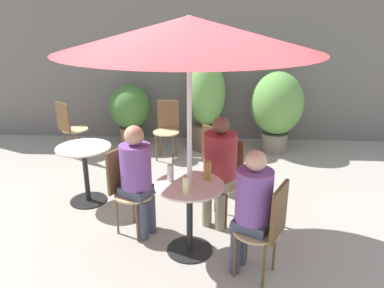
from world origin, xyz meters
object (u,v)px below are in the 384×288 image
potted_plant_1 (207,102)px  umbrella (189,34)px  bistro_chair_2 (126,183)px  beer_glass_2 (186,186)px  bistro_chair_4 (167,124)px  potted_plant_0 (130,110)px  cafe_table_near (190,206)px  potted_plant_2 (277,106)px  seated_person_0 (252,202)px  beer_glass_0 (208,171)px  seated_person_2 (137,171)px  cafe_table_far (85,164)px  beer_glass_1 (171,173)px  bistro_chair_3 (217,154)px  bistro_chair_0 (268,224)px  bistro_chair_1 (225,173)px  bistro_chair_5 (69,125)px  seated_person_1 (220,163)px

potted_plant_1 → umbrella: umbrella is taller
bistro_chair_2 → beer_glass_2: (0.65, -0.55, 0.26)m
bistro_chair_4 → potted_plant_0: potted_plant_0 is taller
cafe_table_near → potted_plant_1: size_ratio=0.48×
bistro_chair_2 → potted_plant_2: size_ratio=0.68×
potted_plant_0 → seated_person_0: bearing=-62.2°
beer_glass_0 → seated_person_0: bearing=-46.0°
seated_person_0 → seated_person_2: 1.22m
beer_glass_0 → potted_plant_2: size_ratio=0.14×
cafe_table_far → beer_glass_1: beer_glass_1 is taller
beer_glass_1 → potted_plant_2: potted_plant_2 is taller
umbrella → potted_plant_0: bearing=111.7°
bistro_chair_3 → beer_glass_0: size_ratio=4.98×
bistro_chair_0 → seated_person_0: bearing=-90.0°
seated_person_2 → potted_plant_1: size_ratio=0.79×
bistro_chair_1 → seated_person_0: (0.19, -0.95, 0.16)m
seated_person_2 → bistro_chair_3: bearing=-12.1°
cafe_table_far → bistro_chair_3: bearing=11.6°
bistro_chair_0 → potted_plant_2: 3.25m
bistro_chair_3 → potted_plant_1: 1.67m
cafe_table_far → bistro_chair_4: bistro_chair_4 is taller
cafe_table_near → beer_glass_0: 0.37m
seated_person_0 → beer_glass_2: seated_person_0 is taller
potted_plant_0 → potted_plant_2: potted_plant_2 is taller
seated_person_0 → beer_glass_0: seated_person_0 is taller
seated_person_2 → cafe_table_near: bearing=-90.0°
beer_glass_0 → potted_plant_0: size_ratio=0.17×
bistro_chair_1 → potted_plant_0: (-1.54, 2.32, 0.09)m
bistro_chair_0 → beer_glass_2: 0.75m
potted_plant_2 → beer_glass_1: bearing=-117.0°
bistro_chair_1 → umbrella: 1.67m
cafe_table_near → bistro_chair_1: bistro_chair_1 is taller
bistro_chair_2 → potted_plant_2: potted_plant_2 is taller
bistro_chair_5 → potted_plant_2: bearing=-133.1°
cafe_table_far → beer_glass_0: (1.46, -0.83, 0.31)m
cafe_table_far → bistro_chair_5: size_ratio=0.79×
bistro_chair_1 → bistro_chair_5: 2.95m
beer_glass_0 → potted_plant_1: bearing=91.2°
cafe_table_near → cafe_table_far: (-1.30, 0.94, -0.00)m
bistro_chair_3 → umbrella: size_ratio=0.41×
bistro_chair_4 → beer_glass_1: 2.46m
cafe_table_far → seated_person_1: seated_person_1 is taller
bistro_chair_0 → bistro_chair_4: size_ratio=1.00×
seated_person_0 → seated_person_1: (-0.26, 0.82, 0.02)m
beer_glass_0 → umbrella: bearing=-144.9°
beer_glass_2 → umbrella: size_ratio=0.07×
bistro_chair_1 → beer_glass_2: bistro_chair_1 is taller
bistro_chair_2 → cafe_table_far: bearing=74.4°
seated_person_0 → potted_plant_2: size_ratio=0.88×
bistro_chair_5 → potted_plant_2: (3.27, 0.44, 0.23)m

